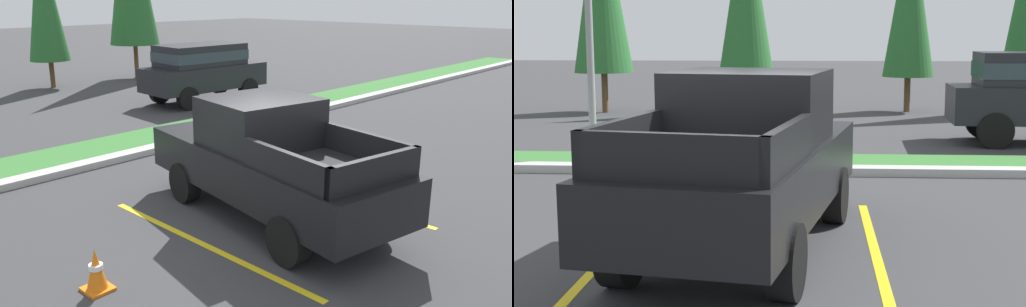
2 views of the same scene
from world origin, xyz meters
The scene contains 8 objects.
ground_plane centered at (0.00, 0.00, 0.00)m, with size 120.00×120.00×0.00m, color #38383A.
parking_line_near centered at (-1.24, 0.12, 0.00)m, with size 0.12×4.80×0.01m, color yellow.
parking_line_far centered at (1.86, 0.12, 0.00)m, with size 0.12×4.80×0.01m, color yellow.
curb_strip centered at (0.00, 5.00, 0.07)m, with size 56.00×0.40×0.15m, color #B2B2AD.
grass_median centered at (0.00, 6.10, 0.03)m, with size 56.00×1.80×0.06m, color #387533.
pickup_truck_main centered at (0.32, 0.17, 1.04)m, with size 2.78×5.47×2.10m.
suv_distant centered at (6.50, 9.10, 1.24)m, with size 4.68×2.12×2.10m.
traffic_cone centered at (-3.11, 0.11, 0.29)m, with size 0.36×0.36×0.60m.
Camera 1 is at (-6.18, -5.78, 3.79)m, focal length 37.39 mm.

